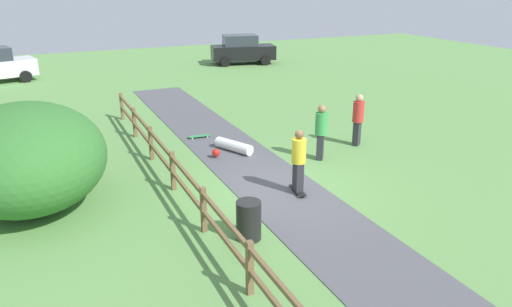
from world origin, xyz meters
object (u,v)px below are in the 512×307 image
at_px(skater_riding, 299,159).
at_px(skateboard_loose, 199,136).
at_px(bush_large, 27,157).
at_px(parked_car_black, 242,49).
at_px(bystander_red, 358,117).
at_px(skater_fallen, 232,147).
at_px(trash_bin, 249,220).
at_px(bystander_green, 321,130).

height_order(skater_riding, skateboard_loose, skater_riding).
distance_m(bush_large, parked_car_black, 22.11).
height_order(skateboard_loose, bystander_red, bystander_red).
xyz_separation_m(skater_fallen, parked_car_black, (7.25, 16.04, 0.76)).
relative_size(skateboard_loose, parked_car_black, 0.18).
bearing_deg(skateboard_loose, bystander_red, -32.40).
xyz_separation_m(trash_bin, bystander_green, (4.11, 3.63, 0.54)).
bearing_deg(bush_large, skater_fallen, 14.56).
bearing_deg(parked_car_black, trash_bin, -112.86).
bearing_deg(skater_riding, bystander_green, 45.91).
bearing_deg(bystander_red, trash_bin, -144.43).
height_order(bush_large, bystander_green, bush_large).
bearing_deg(parked_car_black, bystander_red, -100.06).
bearing_deg(bush_large, skater_riding, -18.77).
bearing_deg(bystander_red, skater_fallen, 165.08).
xyz_separation_m(skater_fallen, bystander_green, (2.31, -1.78, 0.79)).
height_order(trash_bin, skater_riding, skater_riding).
bearing_deg(bystander_green, bush_large, 178.68).
bearing_deg(trash_bin, skater_riding, 36.95).
xyz_separation_m(skater_fallen, bystander_red, (4.20, -1.12, 0.80)).
xyz_separation_m(trash_bin, skateboard_loose, (1.27, 7.29, -0.36)).
distance_m(skater_fallen, bystander_red, 4.42).
height_order(skater_riding, bystander_red, bystander_red).
height_order(bush_large, parked_car_black, bush_large).
distance_m(bush_large, bystander_red, 10.32).
xyz_separation_m(skater_riding, bystander_green, (1.94, 2.00, -0.02)).
relative_size(trash_bin, bystander_red, 0.50).
relative_size(skater_riding, bystander_red, 0.98).
bearing_deg(skater_fallen, skater_riding, -84.44).
distance_m(skateboard_loose, bystander_green, 4.72).
height_order(trash_bin, skateboard_loose, trash_bin).
distance_m(trash_bin, bystander_red, 7.40).
distance_m(skateboard_loose, bystander_red, 5.68).
bearing_deg(trash_bin, bystander_green, 41.49).
bearing_deg(skater_riding, skater_fallen, 95.56).
xyz_separation_m(skater_fallen, skateboard_loose, (-0.53, 1.88, -0.11)).
bearing_deg(bystander_green, trash_bin, -138.51).
bearing_deg(bystander_green, skater_riding, -134.09).
bearing_deg(skater_fallen, bystander_red, -14.92).
bearing_deg(bystander_green, skateboard_loose, 127.79).
xyz_separation_m(bystander_green, bystander_red, (1.89, 0.66, 0.01)).
xyz_separation_m(skater_riding, parked_car_black, (6.88, 19.82, -0.05)).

